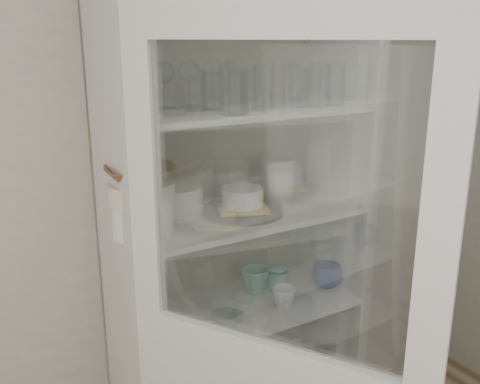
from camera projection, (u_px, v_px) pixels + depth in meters
wall_back at (168, 195)px, 2.13m from camera, size 3.60×0.02×2.60m
pantry_cabinet at (232, 281)px, 2.20m from camera, size 1.00×0.45×2.10m
tumbler_0 at (146, 95)px, 1.62m from camera, size 0.09×0.09×0.15m
tumbler_1 at (233, 92)px, 1.73m from camera, size 0.07×0.07×0.15m
tumbler_2 at (264, 88)px, 1.85m from camera, size 0.08×0.08×0.15m
tumbler_3 at (238, 92)px, 1.75m from camera, size 0.08×0.08×0.14m
tumbler_4 at (300, 87)px, 1.92m from camera, size 0.09×0.09×0.14m
tumbler_5 at (320, 84)px, 1.96m from camera, size 0.09×0.09×0.16m
tumbler_6 at (335, 85)px, 1.98m from camera, size 0.09×0.09×0.15m
tumbler_7 at (131, 91)px, 1.72m from camera, size 0.08×0.08×0.15m
tumbler_8 at (197, 93)px, 1.82m from camera, size 0.08×0.08×0.13m
tumbler_9 at (205, 89)px, 1.89m from camera, size 0.08×0.08×0.14m
tumbler_10 at (212, 90)px, 1.85m from camera, size 0.07×0.07×0.14m
tumbler_11 at (291, 84)px, 2.02m from camera, size 0.08×0.08×0.15m
goblet_0 at (165, 83)px, 1.86m from camera, size 0.08×0.08×0.18m
goblet_1 at (189, 81)px, 1.92m from camera, size 0.08×0.08×0.18m
goblet_2 at (228, 81)px, 2.00m from camera, size 0.08×0.08×0.17m
goblet_3 at (291, 78)px, 2.14m from camera, size 0.08×0.08×0.17m
plate_stack_front at (143, 218)px, 1.81m from camera, size 0.21×0.21×0.11m
plate_stack_back at (176, 200)px, 2.00m from camera, size 0.20×0.20×0.11m
cream_bowl at (141, 192)px, 1.78m from camera, size 0.27×0.27×0.07m
terracotta_bowl at (140, 174)px, 1.76m from camera, size 0.28×0.28×0.06m
glass_platter at (242, 211)px, 2.04m from camera, size 0.38×0.38×0.02m
yellow_trivet at (242, 207)px, 2.03m from camera, size 0.24×0.24×0.01m
white_ramekin at (242, 196)px, 2.02m from camera, size 0.17×0.17×0.07m
grey_bowl_stack at (277, 181)px, 2.15m from camera, size 0.13×0.13×0.18m
mug_blue at (327, 276)px, 2.32m from camera, size 0.15×0.15×0.10m
mug_teal at (256, 280)px, 2.26m from camera, size 0.12×0.12×0.11m
mug_white at (284, 297)px, 2.14m from camera, size 0.11×0.11×0.09m
teal_jar at (277, 278)px, 2.29m from camera, size 0.08×0.08×0.10m
measuring_cups at (226, 318)px, 2.03m from camera, size 0.10×0.10×0.04m
white_canister at (140, 314)px, 1.98m from camera, size 0.13×0.13×0.11m
tin_box at (302, 359)px, 2.44m from camera, size 0.22×0.17×0.06m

